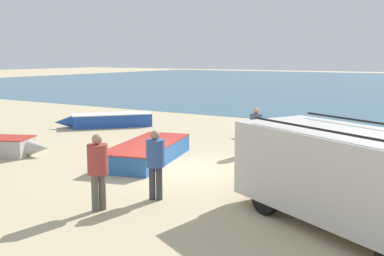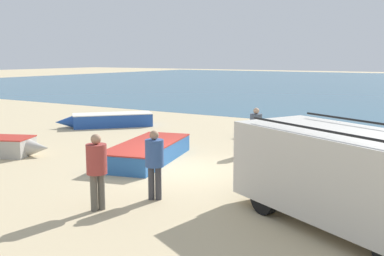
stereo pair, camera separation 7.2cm
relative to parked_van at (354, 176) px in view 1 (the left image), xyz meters
name	(u,v)px [view 1 (the left image)]	position (x,y,z in m)	size (l,w,h in m)	color
ground_plane	(183,170)	(-5.60, 2.26, -1.13)	(200.00, 200.00, 0.00)	tan
parked_van	(354,176)	(0.00, 0.00, 0.00)	(5.74, 4.34, 2.16)	beige
fishing_rowboat_0	(149,151)	(-7.35, 2.85, -0.81)	(2.69, 5.32, 0.63)	#2D66AD
fishing_rowboat_1	(277,133)	(-4.94, 8.72, -0.83)	(4.22, 2.39, 0.59)	#2D66AD
fishing_rowboat_2	(108,120)	(-13.66, 7.79, -0.79)	(3.99, 4.21, 0.67)	#234CA3
fishing_rowboat_3	(377,157)	(-0.46, 5.74, -0.79)	(4.07, 1.93, 0.68)	navy
fisherman_1	(155,159)	(-4.59, -0.57, -0.08)	(0.46, 0.46, 1.75)	#38383D
fisherman_2	(98,165)	(-5.25, -1.90, -0.05)	(0.47, 0.47, 1.80)	#5B564C
fisherman_3	(256,126)	(-4.68, 5.81, -0.12)	(0.44, 0.44, 1.68)	#5B564C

